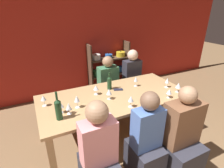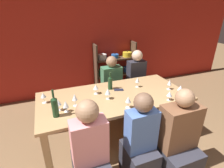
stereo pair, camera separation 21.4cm
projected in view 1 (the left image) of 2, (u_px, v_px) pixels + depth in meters
name	position (u px, v px, depth m)	size (l,w,h in m)	color
wall_back_red	(75.00, 38.00, 3.98)	(8.80, 0.06, 2.70)	red
shelf_unit	(109.00, 70.00, 4.45)	(1.04, 0.30, 1.21)	#4C3828
dining_table	(115.00, 100.00, 2.70)	(2.26, 1.06, 0.77)	tan
wine_bottle_green	(109.00, 83.00, 2.83)	(0.07, 0.07, 0.29)	#19381E
wine_bottle_dark	(58.00, 109.00, 2.05)	(0.08, 0.08, 0.36)	#19381E
wine_glass_empty_a	(131.00, 99.00, 2.32)	(0.07, 0.07, 0.17)	white
wine_glass_white_a	(167.00, 81.00, 2.89)	(0.07, 0.07, 0.17)	white
wine_glass_white_b	(87.00, 113.00, 2.02)	(0.07, 0.07, 0.17)	white
wine_glass_red_a	(169.00, 92.00, 2.56)	(0.08, 0.08, 0.14)	white
wine_glass_red_b	(109.00, 92.00, 2.52)	(0.08, 0.08, 0.16)	white
wine_glass_red_c	(77.00, 99.00, 2.30)	(0.07, 0.07, 0.18)	white
wine_glass_empty_b	(178.00, 86.00, 2.73)	(0.08, 0.08, 0.15)	white
wine_glass_red_d	(96.00, 88.00, 2.66)	(0.08, 0.08, 0.15)	white
wine_glass_white_c	(61.00, 105.00, 2.19)	(0.08, 0.08, 0.16)	white
wine_glass_empty_c	(43.00, 98.00, 2.34)	(0.07, 0.07, 0.16)	white
wine_glass_red_e	(69.00, 107.00, 2.17)	(0.08, 0.08, 0.16)	white
wine_glass_white_d	(136.00, 79.00, 2.93)	(0.06, 0.06, 0.17)	white
cell_phone	(118.00, 90.00, 2.84)	(0.16, 0.11, 0.01)	#1E2338
person_near_a	(179.00, 141.00, 2.25)	(0.46, 0.57, 1.20)	#2D2D38
person_far_a	(108.00, 90.00, 3.65)	(0.40, 0.50, 1.13)	#2D2D38
person_near_b	(99.00, 162.00, 1.90)	(0.37, 0.46, 1.22)	#2D2D38
person_far_b	(131.00, 84.00, 3.82)	(0.37, 0.46, 1.21)	#2D2D38
person_near_c	(145.00, 147.00, 2.12)	(0.35, 0.44, 1.19)	#2D2D38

